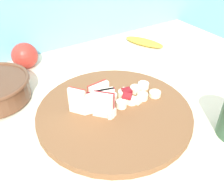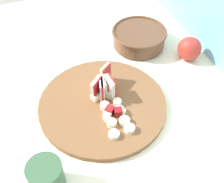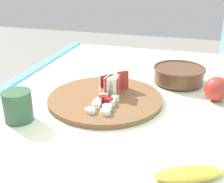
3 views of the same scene
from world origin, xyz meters
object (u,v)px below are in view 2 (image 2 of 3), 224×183
banana_slice_rows (116,118)px  apple_dice_pile (108,105)px  ceramic_bowl (139,37)px  cutting_board (102,105)px  small_jar (46,177)px  whole_apple (189,49)px  apple_wedge_fan (104,86)px

banana_slice_rows → apple_dice_pile: bearing=-172.5°
banana_slice_rows → ceramic_bowl: size_ratio=0.67×
apple_dice_pile → cutting_board: bearing=-152.6°
banana_slice_rows → small_jar: bearing=-60.5°
cutting_board → small_jar: (0.18, -0.19, 0.03)m
small_jar → whole_apple: 0.60m
cutting_board → whole_apple: 0.35m
small_jar → whole_apple: (-0.29, 0.52, -0.00)m
cutting_board → apple_wedge_fan: size_ratio=3.84×
ceramic_bowl → small_jar: 0.57m
banana_slice_rows → ceramic_bowl: bearing=146.8°
cutting_board → apple_dice_pile: 0.03m
cutting_board → whole_apple: whole_apple is taller
whole_apple → apple_wedge_fan: bearing=-77.3°
banana_slice_rows → ceramic_bowl: 0.35m
cutting_board → apple_wedge_fan: bearing=153.4°
apple_wedge_fan → apple_dice_pile: size_ratio=0.90×
banana_slice_rows → apple_wedge_fan: bearing=179.6°
apple_dice_pile → banana_slice_rows: 0.05m
cutting_board → whole_apple: bearing=107.6°
apple_dice_pile → whole_apple: (-0.13, 0.32, 0.01)m
apple_wedge_fan → whole_apple: (-0.07, 0.32, -0.01)m
small_jar → whole_apple: bearing=119.1°
small_jar → apple_wedge_fan: bearing=136.6°
ceramic_bowl → small_jar: (0.41, -0.40, 0.01)m
apple_wedge_fan → whole_apple: size_ratio=1.20×
cutting_board → small_jar: 0.27m
small_jar → cutting_board: bearing=134.2°
ceramic_bowl → banana_slice_rows: bearing=-33.2°
banana_slice_rows → small_jar: small_jar is taller
apple_dice_pile → small_jar: (0.16, -0.20, 0.02)m
cutting_board → ceramic_bowl: 0.31m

